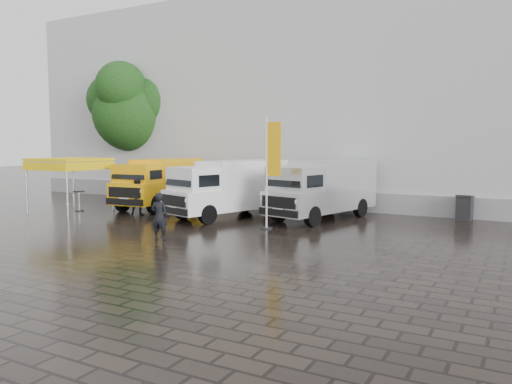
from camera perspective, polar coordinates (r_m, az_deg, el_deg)
ground at (r=19.79m, az=-3.24°, el=-4.45°), size 120.00×120.00×0.00m
exhibition_hall at (r=33.68m, az=14.53°, el=9.73°), size 44.00×16.00×12.00m
hall_plinth at (r=26.02m, az=9.87°, el=-1.01°), size 44.00×0.15×1.00m
van_yellow at (r=26.95m, az=-11.04°, el=0.91°), size 2.66×5.83×2.61m
van_white at (r=23.17m, az=-3.13°, el=0.30°), size 3.80×6.41×2.64m
van_silver at (r=22.86m, az=7.56°, el=0.23°), size 3.46×6.48×2.67m
canopy_tent at (r=26.68m, az=-20.62°, el=3.25°), size 3.09×3.09×2.71m
flagpole at (r=19.93m, az=1.68°, el=2.74°), size 0.88×0.50×4.47m
tree at (r=34.14m, az=-14.03°, el=9.19°), size 4.96×4.96×8.90m
cocktail_table at (r=27.01m, az=-19.56°, el=-1.00°), size 0.60×0.60×1.02m
wheelie_bin at (r=24.30m, az=22.73°, el=-1.67°), size 0.75×0.75×1.13m
person_front at (r=18.09m, az=-10.97°, el=-2.74°), size 0.71×0.56×1.71m
person_tent at (r=24.54m, az=-13.26°, el=-0.58°), size 1.07×1.08×1.76m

